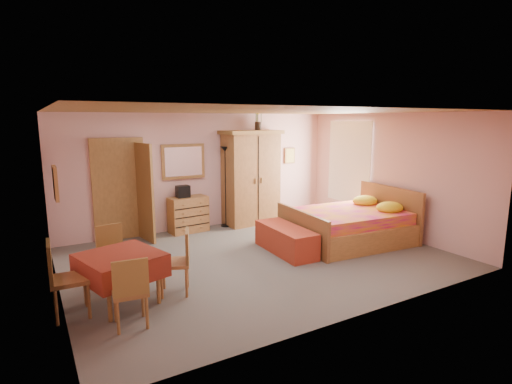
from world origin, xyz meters
TOP-DOWN VIEW (x-y plane):
  - floor at (0.00, 0.00)m, footprint 6.50×6.50m
  - ceiling at (0.00, 0.00)m, footprint 6.50×6.50m
  - wall_back at (0.00, 2.50)m, footprint 6.50×0.10m
  - wall_front at (0.00, -2.50)m, footprint 6.50×0.10m
  - wall_left at (-3.25, 0.00)m, footprint 0.10×5.00m
  - wall_right at (3.25, 0.00)m, footprint 0.10×5.00m
  - doorway at (-1.90, 2.47)m, footprint 1.06×0.12m
  - window at (3.21, 1.20)m, footprint 0.08×1.40m
  - picture_left at (-3.22, -0.60)m, footprint 0.04×0.32m
  - picture_back at (2.35, 2.47)m, footprint 0.30×0.04m
  - chest_of_drawers at (-0.50, 2.25)m, footprint 0.86×0.48m
  - wall_mirror at (-0.50, 2.46)m, footprint 0.97×0.08m
  - stereo at (-0.61, 2.25)m, footprint 0.28×0.21m
  - floor_lamp at (0.43, 2.27)m, footprint 0.29×0.29m
  - wardrobe at (1.07, 2.21)m, footprint 1.46×0.82m
  - sunflower_vase at (1.30, 2.28)m, footprint 0.23×0.23m
  - bed at (2.04, -0.06)m, footprint 2.44×2.00m
  - bench at (0.58, 0.02)m, footprint 0.61×1.48m
  - dining_table at (-2.53, -0.65)m, footprint 1.18×1.18m
  - chair_south at (-2.57, -1.30)m, footprint 0.44×0.44m
  - chair_north at (-2.48, 0.11)m, footprint 0.45×0.45m
  - chair_west at (-3.16, -0.68)m, footprint 0.47×0.47m
  - chair_east at (-1.81, -0.67)m, footprint 0.55×0.55m

SIDE VIEW (x-z plane):
  - floor at x=0.00m, z-range 0.00..0.00m
  - bench at x=0.58m, z-range 0.00..0.49m
  - dining_table at x=-2.53m, z-range 0.00..0.70m
  - chest_of_drawers at x=-0.50m, z-range 0.00..0.79m
  - chair_north at x=-2.48m, z-range 0.00..0.89m
  - chair_south at x=-2.57m, z-range 0.00..0.89m
  - chair_east at x=-1.81m, z-range 0.00..0.92m
  - chair_west at x=-3.16m, z-range 0.00..1.00m
  - bed at x=2.04m, z-range 0.00..1.06m
  - stereo at x=-0.61m, z-range 0.79..1.05m
  - floor_lamp at x=0.43m, z-range 0.00..1.86m
  - doorway at x=-1.90m, z-range -0.05..2.10m
  - wardrobe at x=1.07m, z-range 0.00..2.21m
  - wall_back at x=0.00m, z-range 0.00..2.60m
  - wall_front at x=0.00m, z-range 0.00..2.60m
  - wall_left at x=-3.25m, z-range 0.00..2.60m
  - wall_right at x=3.25m, z-range 0.00..2.60m
  - window at x=3.21m, z-range 0.48..2.42m
  - picture_back at x=2.35m, z-range 1.35..1.75m
  - wall_mirror at x=-0.50m, z-range 1.17..1.93m
  - picture_left at x=-3.22m, z-range 1.49..1.91m
  - sunflower_vase at x=1.30m, z-range 2.21..2.75m
  - ceiling at x=0.00m, z-range 2.60..2.60m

